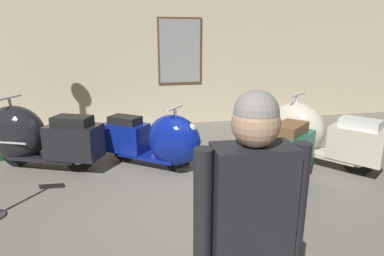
{
  "coord_description": "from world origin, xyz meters",
  "views": [
    {
      "loc": [
        -1.06,
        -3.54,
        1.93
      ],
      "look_at": [
        -0.02,
        0.99,
        0.65
      ],
      "focal_mm": 29.85,
      "sensor_mm": 36.0,
      "label": 1
    }
  ],
  "objects_px": {
    "scooter_0": "(34,137)",
    "visitor_0": "(250,231)",
    "scooter_2": "(266,163)",
    "scooter_1": "(158,140)",
    "scooter_3": "(313,133)"
  },
  "relations": [
    {
      "from": "scooter_0",
      "to": "scooter_2",
      "type": "distance_m",
      "value": 3.48
    },
    {
      "from": "scooter_3",
      "to": "scooter_0",
      "type": "bearing_deg",
      "value": 46.04
    },
    {
      "from": "scooter_2",
      "to": "scooter_3",
      "type": "bearing_deg",
      "value": 179.97
    },
    {
      "from": "scooter_2",
      "to": "visitor_0",
      "type": "height_order",
      "value": "visitor_0"
    },
    {
      "from": "scooter_2",
      "to": "visitor_0",
      "type": "bearing_deg",
      "value": 22.98
    },
    {
      "from": "visitor_0",
      "to": "scooter_3",
      "type": "bearing_deg",
      "value": -34.81
    },
    {
      "from": "scooter_0",
      "to": "scooter_3",
      "type": "relative_size",
      "value": 1.06
    },
    {
      "from": "scooter_0",
      "to": "scooter_3",
      "type": "xyz_separation_m",
      "value": [
        4.31,
        -0.75,
        -0.01
      ]
    },
    {
      "from": "scooter_2",
      "to": "scooter_0",
      "type": "bearing_deg",
      "value": -69.68
    },
    {
      "from": "scooter_0",
      "to": "scooter_1",
      "type": "xyz_separation_m",
      "value": [
        1.85,
        -0.44,
        -0.05
      ]
    },
    {
      "from": "scooter_0",
      "to": "visitor_0",
      "type": "height_order",
      "value": "visitor_0"
    },
    {
      "from": "scooter_0",
      "to": "scooter_1",
      "type": "distance_m",
      "value": 1.91
    },
    {
      "from": "scooter_1",
      "to": "scooter_3",
      "type": "height_order",
      "value": "scooter_3"
    },
    {
      "from": "scooter_0",
      "to": "scooter_1",
      "type": "relative_size",
      "value": 1.19
    },
    {
      "from": "scooter_1",
      "to": "scooter_3",
      "type": "distance_m",
      "value": 2.47
    }
  ]
}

